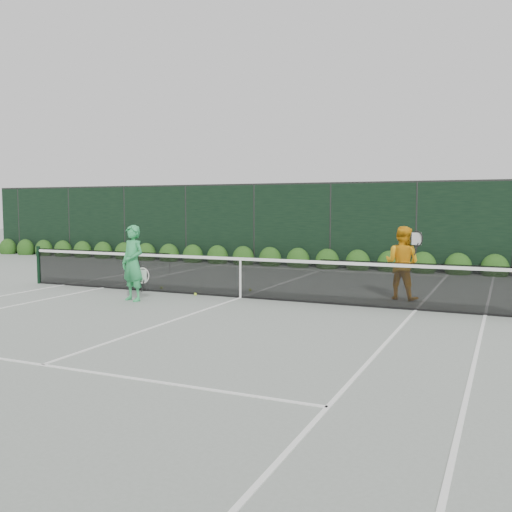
% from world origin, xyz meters
% --- Properties ---
extents(ground, '(80.00, 80.00, 0.00)m').
position_xyz_m(ground, '(0.00, 0.00, 0.00)').
color(ground, gray).
rests_on(ground, ground).
extents(tennis_net, '(12.90, 0.10, 1.07)m').
position_xyz_m(tennis_net, '(-0.02, 0.00, 0.53)').
color(tennis_net, black).
rests_on(tennis_net, ground).
extents(player_woman, '(0.73, 0.57, 1.77)m').
position_xyz_m(player_woman, '(-2.12, -1.39, 0.88)').
color(player_woman, '#2FA358').
rests_on(player_woman, ground).
extents(player_man, '(0.99, 0.84, 1.74)m').
position_xyz_m(player_man, '(3.58, 1.36, 0.87)').
color(player_man, orange).
rests_on(player_man, ground).
extents(court_lines, '(11.03, 23.83, 0.01)m').
position_xyz_m(court_lines, '(0.00, 0.00, 0.01)').
color(court_lines, white).
rests_on(court_lines, ground).
extents(windscreen_fence, '(32.00, 21.07, 3.06)m').
position_xyz_m(windscreen_fence, '(0.00, -2.71, 1.51)').
color(windscreen_fence, black).
rests_on(windscreen_fence, ground).
extents(hedge_row, '(31.66, 0.65, 0.94)m').
position_xyz_m(hedge_row, '(-0.00, 7.15, 0.23)').
color(hedge_row, '#14380F').
rests_on(hedge_row, ground).
extents(tennis_balls, '(2.41, 1.28, 0.07)m').
position_xyz_m(tennis_balls, '(-1.32, 0.47, 0.03)').
color(tennis_balls, '#BFE031').
rests_on(tennis_balls, ground).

